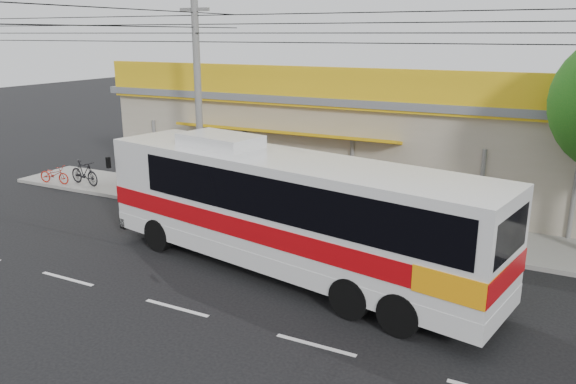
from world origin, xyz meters
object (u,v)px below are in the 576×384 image
object	(u,v)px
motorbike_dark	(84,173)
motorbike_red	(54,174)
utility_pole	(195,27)
coach_bus	(292,207)

from	to	relation	value
motorbike_dark	motorbike_red	bearing A→B (deg)	114.99
motorbike_red	motorbike_dark	bearing A→B (deg)	-79.50
utility_pole	motorbike_dark	bearing A→B (deg)	-177.87
motorbike_dark	coach_bus	bearing A→B (deg)	-100.99
coach_bus	motorbike_red	xyz separation A→B (m)	(-14.47, 3.90, -1.53)
motorbike_red	utility_pole	world-z (taller)	utility_pole
coach_bus	motorbike_dark	bearing A→B (deg)	172.58
coach_bus	motorbike_dark	world-z (taller)	coach_bus
coach_bus	motorbike_dark	xyz separation A→B (m)	(-13.01, 4.36, -1.38)
motorbike_dark	utility_pole	distance (m)	9.15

